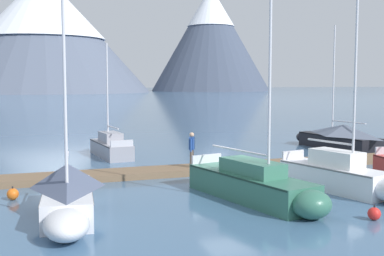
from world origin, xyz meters
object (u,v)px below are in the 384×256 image
at_px(sailboat_far_berth, 345,177).
at_px(person_on_dock, 192,147).
at_px(sailboat_second_berth, 68,194).
at_px(mooring_buoy_inner_mooring, 374,214).
at_px(sailboat_mid_dock_port, 109,146).
at_px(sailboat_end_of_dock, 337,137).
at_px(mooring_buoy_channel_marker, 13,194).
at_px(sailboat_mid_dock_starboard, 256,185).

relative_size(sailboat_far_berth, person_on_dock, 4.85).
bearing_deg(sailboat_far_berth, person_on_dock, 127.66).
relative_size(sailboat_second_berth, mooring_buoy_inner_mooring, 14.38).
distance_m(sailboat_far_berth, mooring_buoy_inner_mooring, 4.01).
bearing_deg(sailboat_mid_dock_port, sailboat_second_berth, -103.25).
bearing_deg(sailboat_far_berth, sailboat_mid_dock_port, 120.65).
relative_size(sailboat_mid_dock_port, sailboat_end_of_dock, 0.82).
height_order(sailboat_end_of_dock, mooring_buoy_inner_mooring, sailboat_end_of_dock).
distance_m(mooring_buoy_channel_marker, mooring_buoy_inner_mooring, 12.89).
distance_m(sailboat_mid_dock_port, sailboat_end_of_dock, 14.96).
bearing_deg(mooring_buoy_channel_marker, sailboat_mid_dock_starboard, -18.81).
height_order(sailboat_mid_dock_starboard, mooring_buoy_inner_mooring, sailboat_mid_dock_starboard).
relative_size(sailboat_far_berth, sailboat_end_of_dock, 1.01).
relative_size(mooring_buoy_channel_marker, mooring_buoy_inner_mooring, 1.04).
bearing_deg(sailboat_mid_dock_port, sailboat_far_berth, -59.35).
distance_m(sailboat_second_berth, person_on_dock, 8.96).
bearing_deg(sailboat_second_berth, sailboat_mid_dock_starboard, 1.48).
bearing_deg(mooring_buoy_inner_mooring, sailboat_mid_dock_port, 110.52).
height_order(sailboat_second_berth, person_on_dock, sailboat_second_berth).
bearing_deg(sailboat_far_berth, mooring_buoy_channel_marker, 168.32).
bearing_deg(sailboat_mid_dock_starboard, sailboat_end_of_dock, 46.64).
height_order(sailboat_second_berth, sailboat_mid_dock_port, sailboat_second_berth).
bearing_deg(sailboat_second_berth, sailboat_far_berth, 2.63).
height_order(sailboat_far_berth, mooring_buoy_channel_marker, sailboat_far_berth).
bearing_deg(sailboat_mid_dock_port, mooring_buoy_channel_marker, -115.92).
xyz_separation_m(sailboat_mid_dock_port, sailboat_far_berth, (7.64, -12.90, 0.08)).
height_order(sailboat_mid_dock_starboard, sailboat_far_berth, sailboat_far_berth).
height_order(sailboat_mid_dock_port, sailboat_end_of_dock, sailboat_end_of_dock).
height_order(sailboat_mid_dock_port, person_on_dock, sailboat_mid_dock_port).
bearing_deg(person_on_dock, sailboat_far_berth, -52.34).
bearing_deg(sailboat_second_berth, mooring_buoy_channel_marker, 120.66).
bearing_deg(person_on_dock, sailboat_second_berth, -134.00).
bearing_deg(mooring_buoy_channel_marker, sailboat_second_berth, -59.34).
xyz_separation_m(sailboat_second_berth, mooring_buoy_channel_marker, (-1.84, 3.11, -0.56)).
bearing_deg(mooring_buoy_inner_mooring, mooring_buoy_channel_marker, 150.55).
height_order(sailboat_mid_dock_starboard, sailboat_end_of_dock, sailboat_end_of_dock).
xyz_separation_m(sailboat_mid_dock_port, sailboat_mid_dock_starboard, (3.62, -13.22, 0.05)).
bearing_deg(sailboat_far_berth, sailboat_end_of_dock, 58.03).
height_order(sailboat_mid_dock_port, mooring_buoy_channel_marker, sailboat_mid_dock_port).
distance_m(sailboat_mid_dock_starboard, sailboat_end_of_dock, 16.43).
height_order(sailboat_second_berth, sailboat_mid_dock_starboard, sailboat_mid_dock_starboard).
relative_size(sailboat_far_berth, mooring_buoy_channel_marker, 15.76).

